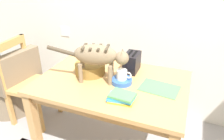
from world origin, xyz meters
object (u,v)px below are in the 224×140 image
coffee_mug (122,75)px  wicker_basket (90,68)px  dining_table (112,90)px  cat (98,56)px  book_stack (122,97)px  wicker_armchair (12,88)px  saucer_bowl (122,81)px  magazine (159,88)px  toaster (132,62)px  wooden_chair_far (29,83)px

coffee_mug → wicker_basket: size_ratio=0.48×
dining_table → cat: size_ratio=1.91×
dining_table → book_stack: 0.32m
dining_table → coffee_mug: bearing=-4.1°
wicker_armchair → coffee_mug: bearing=-88.2°
cat → coffee_mug: (0.19, 0.04, -0.15)m
coffee_mug → saucer_bowl: bearing=180.0°
dining_table → cat: bearing=-153.4°
book_stack → dining_table: bearing=124.8°
magazine → toaster: bearing=150.6°
wooden_chair_far → dining_table: bearing=83.0°
cat → wicker_basket: (-0.13, 0.10, -0.17)m
toaster → wooden_chair_far: 1.18m
cat → book_stack: (0.27, -0.19, -0.20)m
book_stack → wicker_armchair: bearing=165.8°
magazine → wicker_armchair: bearing=-176.9°
wooden_chair_far → book_stack: bearing=72.1°
book_stack → wicker_basket: wicker_basket is taller
cat → coffee_mug: cat is taller
wicker_basket → book_stack: bearing=-36.6°
wooden_chair_far → wicker_basket: bearing=85.6°
dining_table → wicker_basket: size_ratio=4.68×
saucer_bowl → coffee_mug: coffee_mug is taller
wicker_basket → magazine: bearing=-3.2°
dining_table → cat: 0.34m
saucer_bowl → coffee_mug: bearing=0.0°
wicker_basket → wooden_chair_far: (-0.77, 0.02, -0.33)m
coffee_mug → toaster: 0.24m
coffee_mug → wicker_basket: 0.33m
saucer_bowl → dining_table: bearing=175.7°
magazine → wooden_chair_far: wooden_chair_far is taller
cat → dining_table: bearing=103.6°
wicker_basket → wicker_armchair: bearing=175.5°
magazine → toaster: size_ratio=1.50×
magazine → dining_table: bearing=-170.2°
dining_table → toaster: bearing=67.0°
cat → magazine: size_ratio=2.18×
cat → toaster: cat is taller
cat → saucer_bowl: 0.28m
dining_table → saucer_bowl: (0.09, -0.01, 0.11)m
dining_table → wooden_chair_far: wooden_chair_far is taller
magazine → book_stack: bearing=-123.8°
cat → magazine: bearing=84.8°
saucer_bowl → wicker_armchair: 1.53m
toaster → wicker_armchair: bearing=-176.2°
saucer_bowl → wicker_basket: 0.33m
toaster → wicker_armchair: toaster is taller
wooden_chair_far → magazine: bearing=85.0°
cat → wicker_basket: 0.24m
book_stack → wicker_armchair: book_stack is taller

